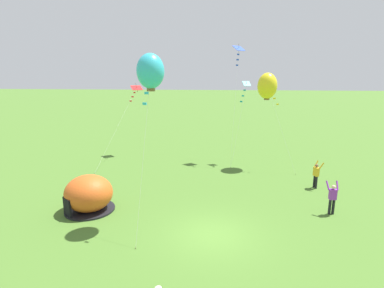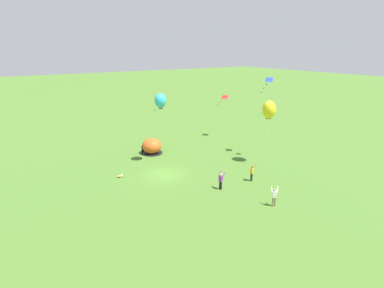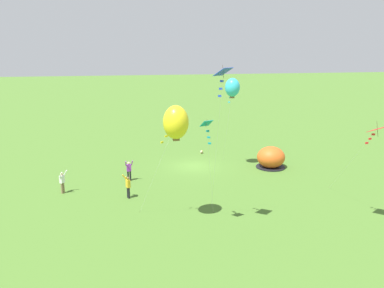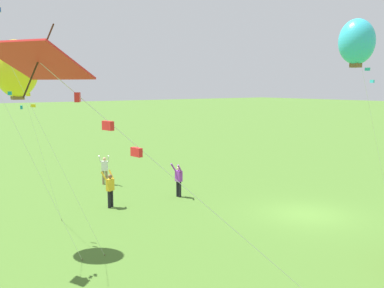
% 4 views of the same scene
% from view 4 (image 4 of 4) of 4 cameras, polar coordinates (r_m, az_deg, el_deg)
% --- Properties ---
extents(ground_plane, '(300.00, 300.00, 0.00)m').
position_cam_4_polar(ground_plane, '(22.53, 14.45, -8.65)').
color(ground_plane, '#477028').
extents(person_strolling, '(0.62, 0.71, 1.89)m').
position_cam_4_polar(person_strolling, '(23.14, -10.37, -5.55)').
color(person_strolling, black).
rests_on(person_strolling, ground).
extents(person_arms_raised, '(0.68, 0.51, 1.89)m').
position_cam_4_polar(person_arms_raised, '(24.92, -1.72, -4.50)').
color(person_arms_raised, black).
rests_on(person_arms_raised, ground).
extents(person_near_tent, '(0.67, 0.72, 1.89)m').
position_cam_4_polar(person_near_tent, '(28.52, -11.03, -3.10)').
color(person_near_tent, '#8C7251').
rests_on(person_near_tent, ground).
extents(kite_cyan, '(1.37, 3.77, 8.68)m').
position_cam_4_polar(kite_cyan, '(18.61, 20.20, 12.09)').
color(kite_cyan, silver).
rests_on(kite_cyan, ground).
extents(kite_yellow, '(3.06, 3.13, 7.83)m').
position_cam_4_polar(kite_yellow, '(18.01, -21.43, 8.87)').
color(kite_yellow, silver).
rests_on(kite_yellow, ground).
extents(kite_red, '(2.37, 7.58, 6.90)m').
position_cam_4_polar(kite_red, '(5.76, -16.74, 7.99)').
color(kite_red, silver).
rests_on(kite_red, ground).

